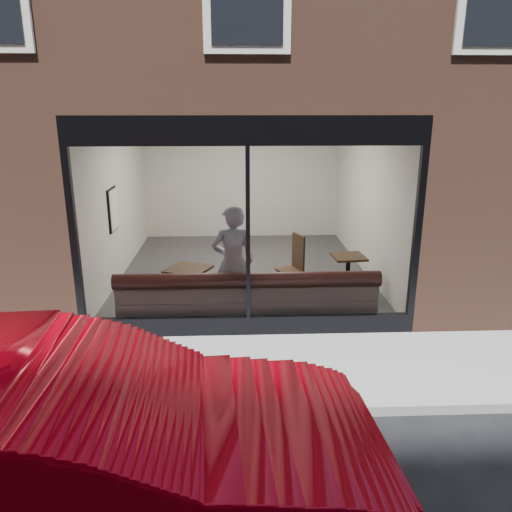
{
  "coord_description": "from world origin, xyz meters",
  "views": [
    {
      "loc": [
        -0.17,
        -4.84,
        3.31
      ],
      "look_at": [
        0.13,
        2.4,
        1.13
      ],
      "focal_mm": 35.0,
      "sensor_mm": 36.0,
      "label": 1
    }
  ],
  "objects_px": {
    "banquette": "(248,310)",
    "cafe_table_right": "(349,257)",
    "person": "(233,263)",
    "cafe_chair_right": "(290,271)",
    "parked_car": "(56,464)",
    "cafe_table_left": "(188,269)"
  },
  "relations": [
    {
      "from": "cafe_table_right",
      "to": "cafe_chair_right",
      "type": "distance_m",
      "value": 1.33
    },
    {
      "from": "person",
      "to": "cafe_chair_right",
      "type": "relative_size",
      "value": 4.38
    },
    {
      "from": "cafe_table_right",
      "to": "cafe_chair_right",
      "type": "relative_size",
      "value": 1.32
    },
    {
      "from": "banquette",
      "to": "person",
      "type": "relative_size",
      "value": 2.15
    },
    {
      "from": "banquette",
      "to": "cafe_table_right",
      "type": "xyz_separation_m",
      "value": [
        1.84,
        1.15,
        0.52
      ]
    },
    {
      "from": "person",
      "to": "cafe_table_right",
      "type": "xyz_separation_m",
      "value": [
        2.06,
        0.88,
        -0.19
      ]
    },
    {
      "from": "cafe_table_right",
      "to": "cafe_table_left",
      "type": "bearing_deg",
      "value": -168.01
    },
    {
      "from": "cafe_table_right",
      "to": "cafe_chair_right",
      "type": "xyz_separation_m",
      "value": [
        -0.97,
        0.76,
        -0.5
      ]
    },
    {
      "from": "person",
      "to": "cafe_chair_right",
      "type": "bearing_deg",
      "value": -131.85
    },
    {
      "from": "banquette",
      "to": "person",
      "type": "height_order",
      "value": "person"
    },
    {
      "from": "banquette",
      "to": "person",
      "type": "xyz_separation_m",
      "value": [
        -0.22,
        0.27,
        0.71
      ]
    },
    {
      "from": "cafe_chair_right",
      "to": "person",
      "type": "bearing_deg",
      "value": 32.43
    },
    {
      "from": "cafe_table_right",
      "to": "banquette",
      "type": "bearing_deg",
      "value": -148.01
    },
    {
      "from": "person",
      "to": "banquette",
      "type": "bearing_deg",
      "value": 121.38
    },
    {
      "from": "cafe_table_right",
      "to": "person",
      "type": "bearing_deg",
      "value": -156.95
    },
    {
      "from": "banquette",
      "to": "cafe_table_right",
      "type": "relative_size",
      "value": 7.12
    },
    {
      "from": "person",
      "to": "cafe_table_left",
      "type": "xyz_separation_m",
      "value": [
        -0.74,
        0.28,
        -0.19
      ]
    },
    {
      "from": "banquette",
      "to": "parked_car",
      "type": "bearing_deg",
      "value": -109.46
    },
    {
      "from": "cafe_chair_right",
      "to": "parked_car",
      "type": "distance_m",
      "value": 6.59
    },
    {
      "from": "cafe_table_left",
      "to": "parked_car",
      "type": "relative_size",
      "value": 0.12
    },
    {
      "from": "cafe_table_left",
      "to": "banquette",
      "type": "bearing_deg",
      "value": -29.81
    },
    {
      "from": "cafe_table_right",
      "to": "parked_car",
      "type": "bearing_deg",
      "value": -121.8
    }
  ]
}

